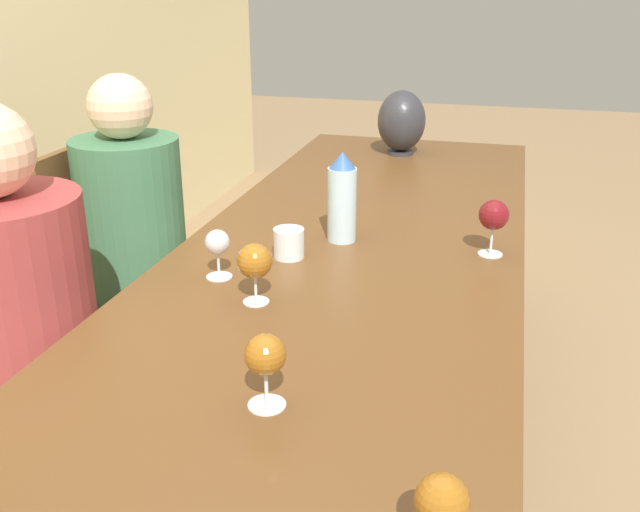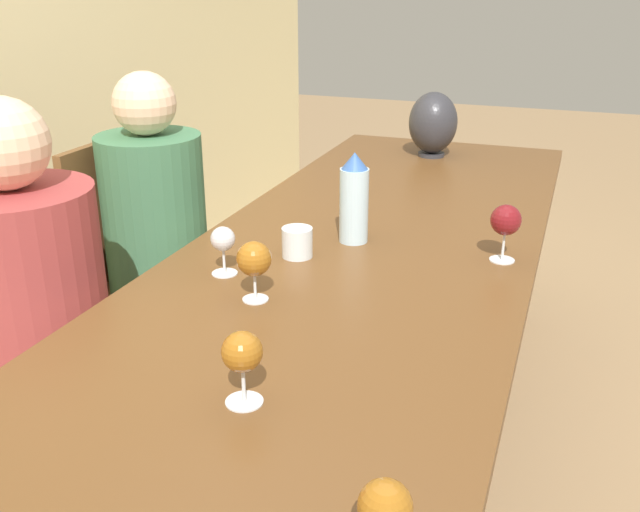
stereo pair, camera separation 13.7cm
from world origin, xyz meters
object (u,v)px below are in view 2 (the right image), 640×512
(person_near, at_px, (36,316))
(person_far, at_px, (160,239))
(water_tumbler, at_px, (297,242))
(wine_glass_5, at_px, (242,354))
(vase, at_px, (433,123))
(chair_near, at_px, (16,352))
(wine_glass_1, at_px, (506,221))
(wine_glass_4, at_px, (223,241))
(wine_glass_2, at_px, (385,509))
(chair_far, at_px, (142,271))
(water_bottle, at_px, (354,199))
(wine_glass_3, at_px, (254,260))

(person_near, height_order, person_far, person_near)
(water_tumbler, height_order, wine_glass_5, wine_glass_5)
(vase, relative_size, chair_near, 0.28)
(vase, relative_size, wine_glass_5, 1.89)
(person_near, relative_size, person_far, 1.01)
(vase, bearing_deg, person_far, 143.21)
(water_tumbler, xyz_separation_m, wine_glass_1, (0.16, -0.52, 0.07))
(wine_glass_4, relative_size, person_far, 0.11)
(wine_glass_4, bearing_deg, chair_near, 105.41)
(wine_glass_4, bearing_deg, person_near, 108.15)
(wine_glass_2, bearing_deg, wine_glass_4, 39.05)
(person_far, bearing_deg, wine_glass_1, -95.90)
(wine_glass_5, distance_m, chair_far, 1.34)
(chair_far, relative_size, person_near, 0.79)
(chair_near, relative_size, person_near, 0.79)
(person_near, bearing_deg, water_bottle, -55.25)
(person_near, bearing_deg, wine_glass_1, -66.48)
(wine_glass_3, height_order, person_far, person_far)
(wine_glass_1, height_order, person_near, person_near)
(water_bottle, relative_size, person_near, 0.21)
(water_bottle, distance_m, vase, 1.06)
(water_tumbler, bearing_deg, person_near, 118.60)
(wine_glass_2, height_order, wine_glass_4, same)
(water_bottle, xyz_separation_m, water_tumbler, (-0.16, 0.11, -0.08))
(water_bottle, height_order, vase, vase)
(water_bottle, height_order, person_near, person_near)
(wine_glass_3, distance_m, person_near, 0.66)
(water_bottle, xyz_separation_m, wine_glass_1, (-0.00, -0.41, -0.01))
(chair_far, relative_size, person_far, 0.80)
(water_bottle, relative_size, water_tumbler, 3.10)
(water_bottle, height_order, chair_far, water_bottle)
(wine_glass_1, xyz_separation_m, chair_near, (-0.49, 1.21, -0.36))
(water_tumbler, relative_size, chair_far, 0.09)
(wine_glass_1, bearing_deg, water_bottle, 89.45)
(vase, bearing_deg, person_near, 155.53)
(wine_glass_4, bearing_deg, wine_glass_1, -62.78)
(water_bottle, distance_m, chair_near, 1.01)
(wine_glass_3, relative_size, chair_far, 0.15)
(chair_near, bearing_deg, person_far, -8.24)
(person_near, distance_m, person_far, 0.60)
(wine_glass_2, bearing_deg, vase, 10.36)
(wine_glass_1, height_order, wine_glass_3, wine_glass_1)
(chair_far, bearing_deg, wine_glass_1, -95.48)
(water_bottle, xyz_separation_m, vase, (1.06, 0.00, 0.01))
(wine_glass_4, bearing_deg, wine_glass_3, -129.15)
(wine_glass_3, bearing_deg, wine_glass_5, -157.62)
(vase, xyz_separation_m, wine_glass_1, (-1.07, -0.41, -0.03))
(vase, distance_m, wine_glass_2, 2.21)
(water_bottle, relative_size, wine_glass_4, 2.05)
(water_tumbler, bearing_deg, person_far, 65.66)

